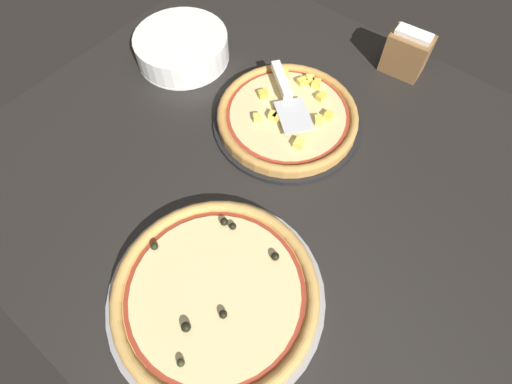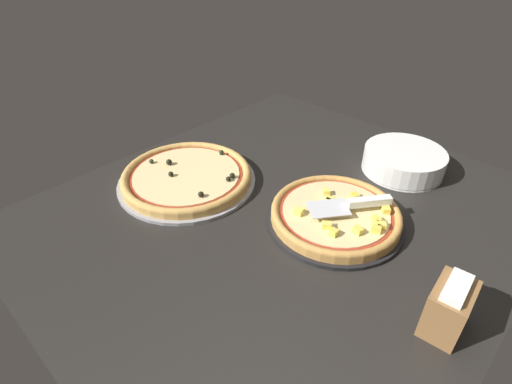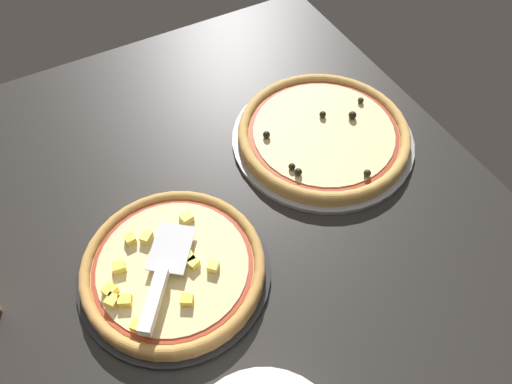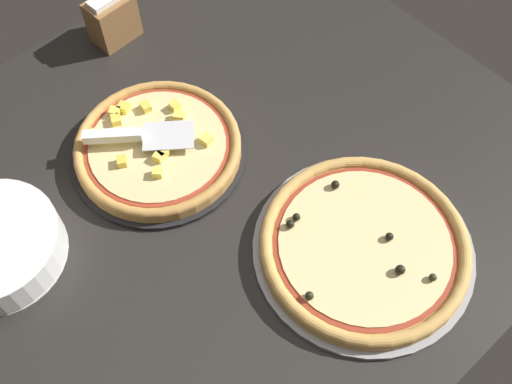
{
  "view_description": "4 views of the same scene",
  "coord_description": "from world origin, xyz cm",
  "views": [
    {
      "loc": [
        -28.7,
        41.68,
        75.32
      ],
      "look_at": [
        -1.85,
        8.44,
        3.0
      ],
      "focal_mm": 28.0,
      "sensor_mm": 36.0,
      "label": 1
    },
    {
      "loc": [
        -67.45,
        -53.96,
        67.42
      ],
      "look_at": [
        -1.85,
        8.44,
        3.0
      ],
      "focal_mm": 28.0,
      "sensor_mm": 36.0,
      "label": 2
    },
    {
      "loc": [
        51.47,
        -20.57,
        83.58
      ],
      "look_at": [
        -1.85,
        8.44,
        3.0
      ],
      "focal_mm": 35.0,
      "sensor_mm": 36.0,
      "label": 3
    },
    {
      "loc": [
        37.95,
        53.8,
        100.21
      ],
      "look_at": [
        -1.85,
        8.44,
        3.0
      ],
      "focal_mm": 42.0,
      "sensor_mm": 36.0,
      "label": 4
    }
  ],
  "objects": [
    {
      "name": "pizza_pan_front",
      "position": [
        5.76,
        -12.92,
        0.5
      ],
      "size": [
        35.85,
        35.85,
        1.0
      ],
      "primitive_type": "cylinder",
      "color": "black",
      "rests_on": "ground_plane"
    },
    {
      "name": "serving_spatula",
      "position": [
        9.87,
        -16.91,
        5.87
      ],
      "size": [
        20.1,
        16.88,
        2.0
      ],
      "color": "silver",
      "rests_on": "pizza_front"
    },
    {
      "name": "pizza_front",
      "position": [
        5.76,
        -12.98,
        2.67
      ],
      "size": [
        33.7,
        33.7,
        4.1
      ],
      "color": "#C68E47",
      "rests_on": "pizza_pan_front"
    },
    {
      "name": "pizza_back",
      "position": [
        -9.46,
        29.8,
        2.42
      ],
      "size": [
        38.56,
        38.56,
        3.94
      ],
      "color": "tan",
      "rests_on": "pizza_pan_back"
    },
    {
      "name": "ground_plane",
      "position": [
        0.0,
        0.0,
        -1.8
      ],
      "size": [
        128.7,
        113.47,
        3.6
      ],
      "primitive_type": "cube",
      "color": "black"
    },
    {
      "name": "pizza_pan_back",
      "position": [
        -9.47,
        29.8,
        0.5
      ],
      "size": [
        41.02,
        41.02,
        1.0
      ],
      "primitive_type": "cylinder",
      "color": "#939399",
      "rests_on": "ground_plane"
    }
  ]
}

